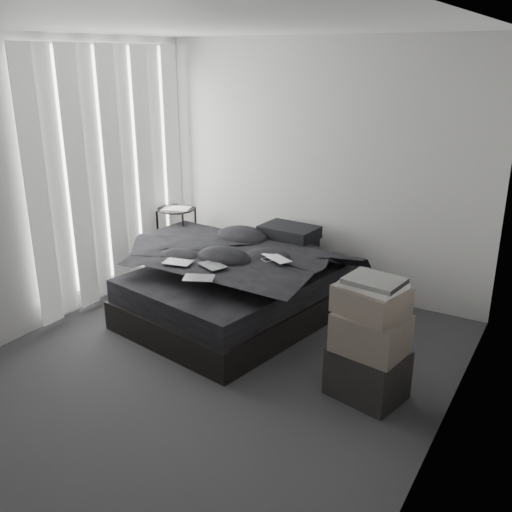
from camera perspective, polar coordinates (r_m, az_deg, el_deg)
The scene contains 24 objects.
floor at distance 4.70m, azimuth -5.07°, elevation -11.49°, with size 3.60×4.20×0.01m, color #313133.
ceiling at distance 4.04m, azimuth -6.25°, elevation 22.03°, with size 3.60×4.20×0.01m, color white.
wall_back at distance 5.96m, azimuth 6.45°, elevation 8.59°, with size 3.60×0.01×2.60m, color beige.
wall_left at distance 5.42m, azimuth -21.29°, elevation 6.30°, with size 0.01×4.20×2.60m, color beige.
wall_right at distance 3.48m, azimuth 19.13°, elevation -0.26°, with size 0.01×4.20×2.60m, color beige.
window_left at distance 5.98m, azimuth -14.51°, elevation 8.62°, with size 0.02×2.00×2.30m, color white.
curtain_left at distance 5.96m, azimuth -14.10°, elevation 7.93°, with size 0.06×2.12×2.48m, color white.
bed at distance 5.55m, azimuth -1.74°, elevation -4.76°, with size 1.52×2.01×0.27m, color black.
mattress at distance 5.45m, azimuth -1.76°, elevation -2.42°, with size 1.46×1.95×0.21m, color black.
duvet at distance 5.34m, azimuth -2.14°, elevation -0.33°, with size 1.48×1.72×0.23m, color black.
pillow_lower at distance 5.99m, azimuth 2.91°, elevation 1.37°, with size 0.61×0.41×0.14m, color black.
pillow_upper at distance 5.89m, azimuth 3.34°, elevation 2.41°, with size 0.57×0.39×0.13m, color black.
laptop at distance 5.14m, azimuth 1.63°, elevation 0.40°, with size 0.32×0.21×0.03m, color silver.
comic_a at distance 5.14m, azimuth -7.85°, elevation 0.14°, with size 0.25×0.17×0.01m, color black.
comic_b at distance 5.03m, azimuth -4.38°, elevation -0.09°, with size 0.25×0.17×0.01m, color black.
comic_c at distance 4.75m, azimuth -5.78°, elevation -1.25°, with size 0.25×0.17×0.01m, color black.
side_stand at distance 6.62m, azimuth -7.85°, elevation 1.44°, with size 0.42×0.42×0.77m, color black.
papers at distance 6.50m, azimuth -7.96°, elevation 4.70°, with size 0.30×0.22×0.02m, color white.
floor_books at distance 5.83m, azimuth -7.70°, elevation -4.50°, with size 0.13×0.18×0.13m, color black.
box_lower at distance 4.38m, azimuth 11.05°, elevation -11.41°, with size 0.52×0.40×0.38m, color black.
box_mid at distance 4.20m, azimuth 11.39°, elevation -7.57°, with size 0.48×0.38×0.29m, color #62574E.
box_upper at distance 4.12m, azimuth 11.44°, elevation -4.36°, with size 0.46×0.37×0.20m, color #62574E.
art_book_white at distance 4.07m, azimuth 11.68°, elevation -2.84°, with size 0.39×0.31×0.04m, color silver.
art_book_snake at distance 4.04m, azimuth 11.77°, elevation -2.43°, with size 0.38×0.30×0.04m, color silver.
Camera 1 is at (2.40, -3.25, 2.41)m, focal length 40.00 mm.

